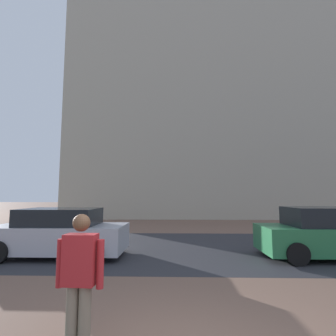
{
  "coord_description": "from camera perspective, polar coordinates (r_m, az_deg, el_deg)",
  "views": [
    {
      "loc": [
        -0.03,
        -2.65,
        1.97
      ],
      "look_at": [
        -0.37,
        8.75,
        3.17
      ],
      "focal_mm": 27.57,
      "sensor_mm": 36.0,
      "label": 1
    }
  ],
  "objects": [
    {
      "name": "street_asphalt_strip",
      "position": [
        10.23,
        1.93,
        -17.1
      ],
      "size": [
        120.0,
        7.14,
        0.0
      ],
      "primitive_type": "cube",
      "color": "#2D2D33",
      "rests_on": "ground_plane"
    },
    {
      "name": "car_silver",
      "position": [
        9.36,
        -22.79,
        -13.15
      ],
      "size": [
        4.23,
        2.07,
        1.53
      ],
      "color": "#B2B2BC",
      "rests_on": "ground_plane"
    },
    {
      "name": "ground_plane",
      "position": [
        12.81,
        1.88,
        -14.86
      ],
      "size": [
        120.0,
        120.0,
        0.0
      ],
      "primitive_type": "plane",
      "color": "brown"
    },
    {
      "name": "car_green",
      "position": [
        9.8,
        31.65,
        -12.29
      ],
      "size": [
        4.09,
        2.04,
        1.58
      ],
      "color": "#287042",
      "rests_on": "ground_plane"
    },
    {
      "name": "landmark_building",
      "position": [
        29.24,
        8.46,
        13.1
      ],
      "size": [
        26.17,
        13.32,
        37.32
      ],
      "color": "#B2A893",
      "rests_on": "ground_plane"
    },
    {
      "name": "person_skater",
      "position": [
        3.66,
        -18.87,
        -21.69
      ],
      "size": [
        0.61,
        0.31,
        1.73
      ],
      "color": "#706656",
      "rests_on": "ground_plane"
    }
  ]
}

